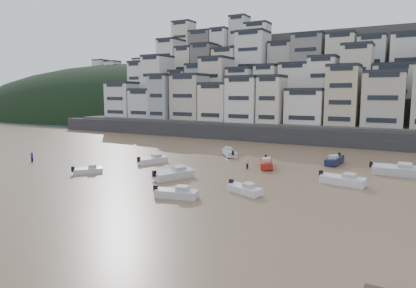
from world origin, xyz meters
The scene contains 16 objects.
sea_strip centered at (-110.00, 145.00, 0.01)m, with size 340.00×340.00×0.00m, color #43565F.
harbor_wall centered at (10.00, 65.00, 1.75)m, with size 140.00×3.00×3.50m, color #38383A.
hillside centered at (14.73, 104.84, 13.01)m, with size 141.04×66.00×50.00m.
headland centered at (-95.00, 135.00, 0.02)m, with size 216.00×135.00×53.33m.
boat_a centered at (11.91, 16.25, 0.70)m, with size 5.13×1.68×1.40m, color silver, non-canonical shape.
boat_b centered at (17.72, 21.39, 0.65)m, with size 4.78×1.56×1.30m, color white, non-canonical shape.
boat_c centered at (6.64, 23.53, 0.85)m, with size 6.20×2.03×1.69m, color silver, non-canonical shape.
boat_d centered at (26.73, 31.01, 0.80)m, with size 5.88×1.92×1.60m, color silver, non-canonical shape.
boat_e centered at (14.72, 36.67, 0.84)m, with size 6.15×2.01×1.68m, color #9E1F13, non-canonical shape.
boat_f centered at (-2.55, 31.08, 0.74)m, with size 5.42×1.77×1.48m, color white, non-canonical shape.
boat_g centered at (32.40, 39.97, 0.95)m, with size 6.94×2.27×1.89m, color silver, non-canonical shape.
boat_h centered at (5.39, 43.19, 0.79)m, with size 5.76×1.89×1.57m, color silver, non-canonical shape.
boat_i centered at (23.37, 44.48, 0.82)m, with size 6.04×1.98×1.65m, color #131A3D, non-canonical shape.
boat_j centered at (-5.94, 20.58, 0.58)m, with size 4.26×1.40×1.16m, color silver, non-canonical shape.
person_blue centered at (-20.73, 22.44, 0.87)m, with size 0.44×0.44×1.74m, color #1A37C7, non-canonical shape.
person_pink centered at (12.56, 34.41, 0.87)m, with size 0.44×0.44×1.74m, color #C88D98, non-canonical shape.
Camera 1 is at (33.68, -16.25, 11.29)m, focal length 32.00 mm.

